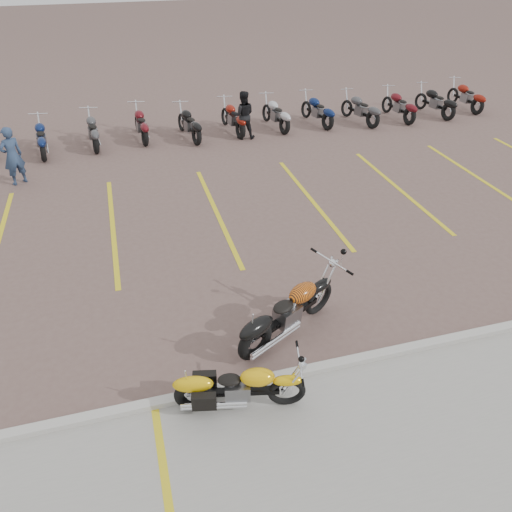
{
  "coord_description": "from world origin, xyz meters",
  "views": [
    {
      "loc": [
        -2.19,
        -7.52,
        6.37
      ],
      "look_at": [
        0.13,
        0.64,
        0.75
      ],
      "focal_mm": 35.0,
      "sensor_mm": 36.0,
      "label": 1
    }
  ],
  "objects": [
    {
      "name": "person_b",
      "position": [
        2.11,
        9.27,
        0.83
      ],
      "size": [
        0.92,
        0.79,
        1.67
      ],
      "primitive_type": "imported",
      "rotation": [
        0.0,
        0.0,
        2.93
      ],
      "color": "black",
      "rests_on": "ground"
    },
    {
      "name": "parking_stripes",
      "position": [
        0.0,
        4.0,
        0.0
      ],
      "size": [
        38.0,
        5.5,
        0.01
      ],
      "primitive_type": null,
      "color": "gold",
      "rests_on": "ground"
    },
    {
      "name": "yellow_cruiser",
      "position": [
        -1.03,
        -2.35,
        0.42
      ],
      "size": [
        2.03,
        0.58,
        0.85
      ],
      "rotation": [
        0.09,
        0.0,
        -0.22
      ],
      "color": "black",
      "rests_on": "ground"
    },
    {
      "name": "bg_bike_row",
      "position": [
        1.04,
        9.98,
        0.55
      ],
      "size": [
        22.4,
        2.08,
        1.1
      ],
      "color": "black",
      "rests_on": "ground"
    },
    {
      "name": "person_a",
      "position": [
        -5.24,
        7.41,
        0.86
      ],
      "size": [
        0.75,
        0.68,
        1.71
      ],
      "primitive_type": "imported",
      "rotation": [
        0.0,
        0.0,
        3.71
      ],
      "color": "navy",
      "rests_on": "ground"
    },
    {
      "name": "ground",
      "position": [
        0.0,
        0.0,
        0.0
      ],
      "size": [
        100.0,
        100.0,
        0.0
      ],
      "primitive_type": "plane",
      "color": "brown",
      "rests_on": "ground"
    },
    {
      "name": "curb",
      "position": [
        0.0,
        -2.0,
        0.06
      ],
      "size": [
        60.0,
        0.18,
        0.12
      ],
      "primitive_type": "cube",
      "color": "#ADAAA3",
      "rests_on": "ground"
    },
    {
      "name": "flame_cruiser",
      "position": [
        0.21,
        -0.98,
        0.5
      ],
      "size": [
        2.22,
        1.3,
        1.01
      ],
      "rotation": [
        0.1,
        0.0,
        0.5
      ],
      "color": "black",
      "rests_on": "ground"
    }
  ]
}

